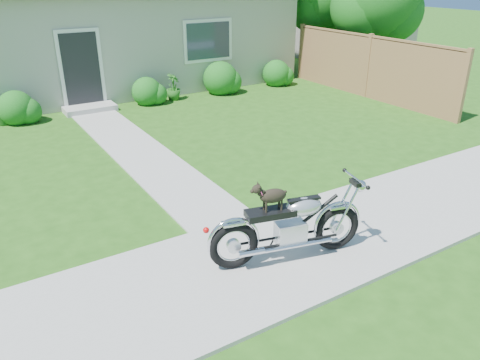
# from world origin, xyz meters

# --- Properties ---
(ground) EXTENTS (80.00, 80.00, 0.00)m
(ground) POSITION_xyz_m (0.00, 0.00, 0.00)
(ground) COLOR #235114
(ground) RESTS_ON ground
(sidewalk) EXTENTS (24.00, 2.20, 0.04)m
(sidewalk) POSITION_xyz_m (0.00, 0.00, 0.02)
(sidewalk) COLOR #9E9B93
(sidewalk) RESTS_ON ground
(walkway) EXTENTS (1.20, 8.00, 0.03)m
(walkway) POSITION_xyz_m (-1.50, 5.00, 0.01)
(walkway) COLOR #9E9B93
(walkway) RESTS_ON ground
(house) EXTENTS (12.60, 7.03, 4.50)m
(house) POSITION_xyz_m (-0.00, 11.99, 2.16)
(house) COLOR #ACA79B
(house) RESTS_ON ground
(fence) EXTENTS (0.12, 6.62, 1.90)m
(fence) POSITION_xyz_m (6.30, 5.75, 0.94)
(fence) COLOR olive
(fence) RESTS_ON ground
(tree_near) EXTENTS (2.79, 2.76, 4.23)m
(tree_near) POSITION_xyz_m (7.92, 6.97, 2.71)
(tree_near) COLOR #3D2B1C
(tree_near) RESTS_ON ground
(shrub_row) EXTENTS (11.43, 1.10, 1.10)m
(shrub_row) POSITION_xyz_m (0.24, 8.50, 0.41)
(shrub_row) COLOR #195E19
(shrub_row) RESTS_ON ground
(potted_plant_left) EXTENTS (0.64, 0.56, 0.70)m
(potted_plant_left) POSITION_xyz_m (-3.74, 8.55, 0.35)
(potted_plant_left) COLOR #194E14
(potted_plant_left) RESTS_ON ground
(potted_plant_right) EXTENTS (0.62, 0.62, 0.79)m
(potted_plant_right) POSITION_xyz_m (1.04, 8.55, 0.39)
(potted_plant_right) COLOR #215F1A
(potted_plant_right) RESTS_ON ground
(motorcycle_with_dog) EXTENTS (2.19, 0.84, 1.16)m
(motorcycle_with_dog) POSITION_xyz_m (-1.22, -0.21, 0.55)
(motorcycle_with_dog) COLOR black
(motorcycle_with_dog) RESTS_ON sidewalk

